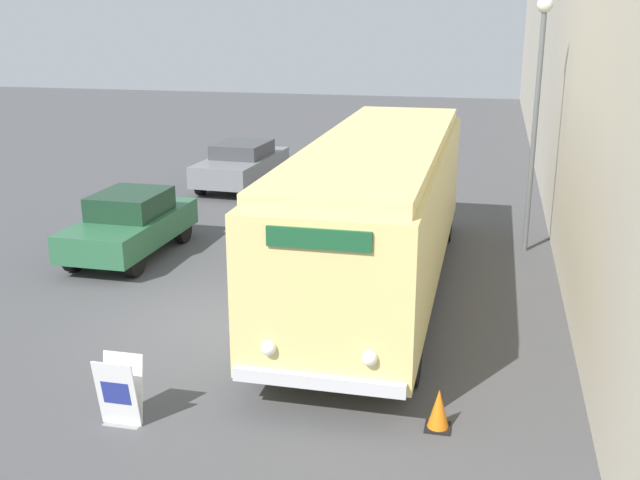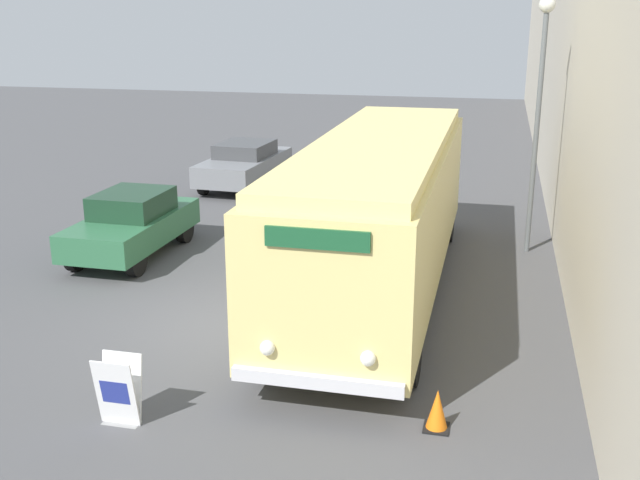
{
  "view_description": "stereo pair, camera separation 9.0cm",
  "coord_description": "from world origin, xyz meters",
  "views": [
    {
      "loc": [
        4.59,
        -12.08,
        5.58
      ],
      "look_at": [
        1.84,
        -0.19,
        1.85
      ],
      "focal_mm": 42.0,
      "sensor_mm": 36.0,
      "label": 1
    },
    {
      "loc": [
        4.68,
        -12.06,
        5.58
      ],
      "look_at": [
        1.84,
        -0.19,
        1.85
      ],
      "focal_mm": 42.0,
      "sensor_mm": 36.0,
      "label": 2
    }
  ],
  "objects": [
    {
      "name": "parked_car_near",
      "position": [
        -3.61,
        3.47,
        0.79
      ],
      "size": [
        1.78,
        4.03,
        1.54
      ],
      "rotation": [
        0.0,
        0.0,
        -0.01
      ],
      "color": "black",
      "rests_on": "ground_plane"
    },
    {
      "name": "streetlamp",
      "position": [
        5.54,
        5.99,
        3.88
      ],
      "size": [
        0.36,
        0.36,
        5.91
      ],
      "color": "#595E60",
      "rests_on": "ground_plane"
    },
    {
      "name": "ground_plane",
      "position": [
        0.0,
        0.0,
        0.0
      ],
      "size": [
        80.0,
        80.0,
        0.0
      ],
      "primitive_type": "plane",
      "color": "#4C4C4F"
    },
    {
      "name": "building_wall_right",
      "position": [
        6.35,
        10.0,
        4.0
      ],
      "size": [
        0.3,
        60.0,
        8.0
      ],
      "color": "beige",
      "rests_on": "ground_plane"
    },
    {
      "name": "traffic_cone",
      "position": [
        4.11,
        -2.71,
        0.3
      ],
      "size": [
        0.36,
        0.36,
        0.6
      ],
      "color": "black",
      "rests_on": "ground_plane"
    },
    {
      "name": "vintage_bus",
      "position": [
        2.44,
        2.46,
        1.82
      ],
      "size": [
        2.61,
        10.77,
        3.2
      ],
      "color": "black",
      "rests_on": "ground_plane"
    },
    {
      "name": "parked_car_mid",
      "position": [
        -3.46,
        11.16,
        0.76
      ],
      "size": [
        2.1,
        4.49,
        1.45
      ],
      "rotation": [
        0.0,
        0.0,
        -0.06
      ],
      "color": "black",
      "rests_on": "ground_plane"
    },
    {
      "name": "sign_board",
      "position": [
        -0.24,
        -3.6,
        0.5
      ],
      "size": [
        0.6,
        0.39,
        1.03
      ],
      "color": "gray",
      "rests_on": "ground_plane"
    }
  ]
}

